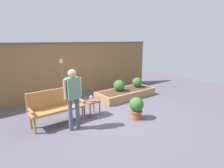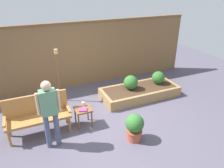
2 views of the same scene
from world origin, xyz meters
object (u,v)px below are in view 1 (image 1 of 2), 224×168
(cup_on_table, at_px, (91,97))
(person_by_bench, at_px, (73,94))
(tiki_torch, at_px, (62,74))
(potted_boxwood, at_px, (136,107))
(side_table, at_px, (92,103))
(shrub_near_bench, at_px, (119,85))
(book_on_table, at_px, (93,101))
(shrub_far_corner, at_px, (137,82))
(garden_bench, at_px, (56,104))

(cup_on_table, relative_size, person_by_bench, 0.07)
(tiki_torch, distance_m, person_by_bench, 2.02)
(potted_boxwood, bearing_deg, cup_on_table, 126.90)
(person_by_bench, bearing_deg, tiki_torch, 74.13)
(person_by_bench, bearing_deg, side_table, 29.61)
(side_table, height_order, shrub_near_bench, shrub_near_bench)
(book_on_table, bearing_deg, person_by_bench, -133.35)
(side_table, height_order, person_by_bench, person_by_bench)
(side_table, height_order, cup_on_table, cup_on_table)
(cup_on_table, relative_size, book_on_table, 0.60)
(book_on_table, relative_size, shrub_far_corner, 0.45)
(shrub_near_bench, xyz_separation_m, tiki_torch, (-2.00, 0.69, 0.59))
(tiki_torch, bearing_deg, potted_boxwood, -64.86)
(cup_on_table, height_order, book_on_table, cup_on_table)
(side_table, bearing_deg, potted_boxwood, -48.02)
(potted_boxwood, height_order, person_by_bench, person_by_bench)
(book_on_table, distance_m, person_by_bench, 1.00)
(shrub_far_corner, bearing_deg, person_by_bench, -160.52)
(book_on_table, bearing_deg, potted_boxwood, -24.73)
(garden_bench, height_order, shrub_near_bench, garden_bench)
(garden_bench, distance_m, potted_boxwood, 2.26)
(side_table, distance_m, book_on_table, 0.12)
(garden_bench, distance_m, shrub_far_corner, 3.82)
(potted_boxwood, bearing_deg, tiki_torch, 115.14)
(garden_bench, xyz_separation_m, book_on_table, (1.02, -0.24, -0.05))
(shrub_near_bench, bearing_deg, cup_on_table, -158.58)
(garden_bench, bearing_deg, potted_boxwood, -30.92)
(side_table, height_order, book_on_table, book_on_table)
(book_on_table, height_order, shrub_far_corner, shrub_far_corner)
(potted_boxwood, xyz_separation_m, shrub_near_bench, (0.84, 1.78, 0.16))
(book_on_table, relative_size, tiki_torch, 0.11)
(garden_bench, distance_m, book_on_table, 1.05)
(shrub_far_corner, xyz_separation_m, tiki_torch, (-3.00, 0.69, 0.60))
(shrub_near_bench, relative_size, shrub_far_corner, 1.07)
(potted_boxwood, relative_size, person_by_bench, 0.41)
(garden_bench, height_order, shrub_far_corner, garden_bench)
(tiki_torch, bearing_deg, person_by_bench, -105.87)
(tiki_torch, bearing_deg, shrub_near_bench, -18.90)
(book_on_table, height_order, potted_boxwood, potted_boxwood)
(tiki_torch, bearing_deg, cup_on_table, -76.76)
(shrub_far_corner, distance_m, person_by_bench, 3.79)
(shrub_far_corner, height_order, tiki_torch, tiki_torch)
(book_on_table, bearing_deg, garden_bench, -172.49)
(garden_bench, xyz_separation_m, side_table, (1.04, -0.17, -0.15))
(side_table, xyz_separation_m, person_by_bench, (-0.82, -0.46, 0.54))
(side_table, height_order, potted_boxwood, potted_boxwood)
(book_on_table, distance_m, shrub_near_bench, 1.95)
(shrub_far_corner, bearing_deg, book_on_table, -162.55)
(side_table, xyz_separation_m, cup_on_table, (0.05, 0.13, 0.13))
(cup_on_table, xyz_separation_m, shrub_far_corner, (2.68, 0.66, -0.03))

